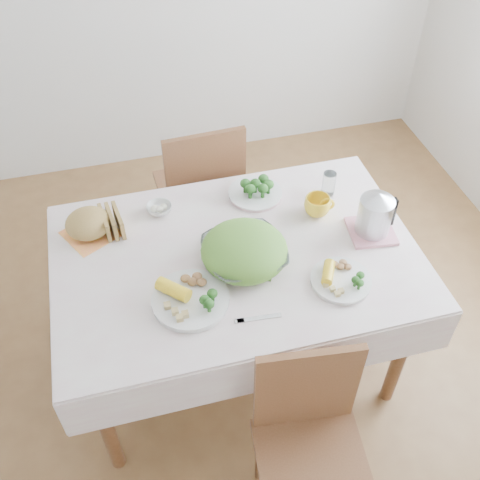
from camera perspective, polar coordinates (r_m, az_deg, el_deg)
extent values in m
plane|color=brown|center=(2.92, -0.29, -11.81)|extent=(3.60, 3.60, 0.00)
cube|color=brown|center=(2.61, -0.32, -7.30)|extent=(1.40, 0.90, 0.75)
cube|color=silver|center=(2.32, -0.35, -1.54)|extent=(1.50, 1.00, 0.01)
cube|color=brown|center=(2.17, 7.47, -21.31)|extent=(0.44, 0.44, 0.88)
cube|color=brown|center=(3.10, -4.22, 5.23)|extent=(0.45, 0.45, 0.94)
imported|color=white|center=(2.26, 0.44, -1.50)|extent=(0.36, 0.36, 0.08)
cylinder|color=white|center=(2.15, -5.05, -6.12)|extent=(0.40, 0.40, 0.02)
cylinder|color=white|center=(2.24, 10.20, -4.06)|extent=(0.34, 0.34, 0.02)
cylinder|color=beige|center=(2.58, 1.55, 4.73)|extent=(0.32, 0.32, 0.02)
cube|color=#FA9348|center=(2.48, -14.89, 0.65)|extent=(0.27, 0.27, 0.00)
ellipsoid|color=olive|center=(2.45, -15.13, 1.59)|extent=(0.20, 0.19, 0.12)
imported|color=white|center=(2.52, -8.20, 3.16)|extent=(0.15, 0.15, 0.04)
imported|color=yellow|center=(2.49, 7.85, 3.46)|extent=(0.15, 0.15, 0.09)
cylinder|color=white|center=(2.59, 9.04, 5.83)|extent=(0.06, 0.06, 0.11)
cube|color=#D48191|center=(2.47, 13.17, 0.90)|extent=(0.21, 0.21, 0.02)
cylinder|color=#B2B5BA|center=(2.39, 13.61, 2.84)|extent=(0.17, 0.17, 0.20)
cube|color=silver|center=(2.27, 3.37, -2.62)|extent=(0.10, 0.16, 0.00)
cube|color=silver|center=(2.10, 1.97, -7.92)|extent=(0.17, 0.03, 0.00)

